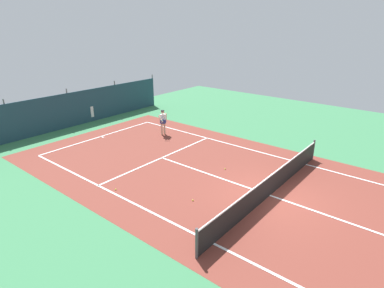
{
  "coord_description": "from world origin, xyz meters",
  "views": [
    {
      "loc": [
        -11.36,
        -5.0,
        6.9
      ],
      "look_at": [
        0.86,
        4.98,
        0.9
      ],
      "focal_mm": 29.92,
      "sensor_mm": 36.0,
      "label": 1
    }
  ],
  "objects_px": {
    "tennis_ball_near_player": "(116,189)",
    "tennis_ball_by_sideline": "(225,169)",
    "tennis_net": "(271,185)",
    "tennis_ball_midcourt": "(193,200)",
    "parked_car": "(69,107)",
    "tennis_player": "(163,121)"
  },
  "relations": [
    {
      "from": "tennis_ball_midcourt",
      "to": "tennis_ball_near_player",
      "type": "bearing_deg",
      "value": 114.1
    },
    {
      "from": "tennis_net",
      "to": "tennis_player",
      "type": "relative_size",
      "value": 6.17
    },
    {
      "from": "tennis_player",
      "to": "tennis_ball_midcourt",
      "type": "relative_size",
      "value": 24.85
    },
    {
      "from": "tennis_player",
      "to": "parked_car",
      "type": "height_order",
      "value": "parked_car"
    },
    {
      "from": "tennis_ball_near_player",
      "to": "tennis_ball_by_sideline",
      "type": "height_order",
      "value": "same"
    },
    {
      "from": "tennis_ball_near_player",
      "to": "parked_car",
      "type": "bearing_deg",
      "value": 67.18
    },
    {
      "from": "tennis_net",
      "to": "tennis_ball_midcourt",
      "type": "xyz_separation_m",
      "value": [
        -2.42,
        2.25,
        -0.48
      ]
    },
    {
      "from": "tennis_player",
      "to": "parked_car",
      "type": "bearing_deg",
      "value": -62.49
    },
    {
      "from": "tennis_ball_by_sideline",
      "to": "parked_car",
      "type": "distance_m",
      "value": 14.53
    },
    {
      "from": "tennis_net",
      "to": "tennis_ball_by_sideline",
      "type": "relative_size",
      "value": 153.33
    },
    {
      "from": "tennis_net",
      "to": "tennis_ball_near_player",
      "type": "relative_size",
      "value": 153.33
    },
    {
      "from": "tennis_ball_midcourt",
      "to": "parked_car",
      "type": "distance_m",
      "value": 15.62
    },
    {
      "from": "tennis_net",
      "to": "parked_car",
      "type": "distance_m",
      "value": 17.47
    },
    {
      "from": "tennis_ball_near_player",
      "to": "tennis_ball_by_sideline",
      "type": "bearing_deg",
      "value": -27.78
    },
    {
      "from": "tennis_player",
      "to": "tennis_ball_midcourt",
      "type": "bearing_deg",
      "value": 68.31
    },
    {
      "from": "tennis_player",
      "to": "tennis_ball_near_player",
      "type": "height_order",
      "value": "tennis_player"
    },
    {
      "from": "tennis_net",
      "to": "tennis_player",
      "type": "xyz_separation_m",
      "value": [
        2.86,
        9.05,
        0.45
      ]
    },
    {
      "from": "tennis_ball_midcourt",
      "to": "tennis_ball_by_sideline",
      "type": "height_order",
      "value": "same"
    },
    {
      "from": "tennis_player",
      "to": "tennis_ball_near_player",
      "type": "distance_m",
      "value": 7.67
    },
    {
      "from": "tennis_net",
      "to": "parked_car",
      "type": "height_order",
      "value": "parked_car"
    },
    {
      "from": "tennis_ball_by_sideline",
      "to": "tennis_ball_near_player",
      "type": "bearing_deg",
      "value": 152.22
    },
    {
      "from": "tennis_net",
      "to": "tennis_ball_midcourt",
      "type": "relative_size",
      "value": 153.33
    }
  ]
}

